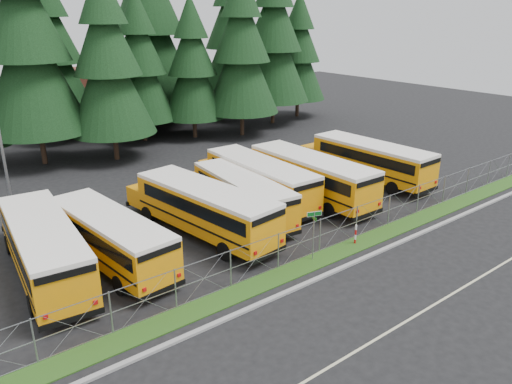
# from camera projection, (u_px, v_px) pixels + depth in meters

# --- Properties ---
(ground) EXTENTS (120.00, 120.00, 0.00)m
(ground) POSITION_uv_depth(u_px,v_px,m) (319.00, 241.00, 28.97)
(ground) COLOR black
(ground) RESTS_ON ground
(curb) EXTENTS (50.00, 0.25, 0.12)m
(curb) POSITION_uv_depth(u_px,v_px,m) (360.00, 260.00, 26.67)
(curb) COLOR gray
(curb) RESTS_ON ground
(grass_verge) EXTENTS (50.00, 1.40, 0.06)m
(grass_verge) POSITION_uv_depth(u_px,v_px,m) (341.00, 251.00, 27.71)
(grass_verge) COLOR #1E4914
(grass_verge) RESTS_ON ground
(road_lane_line) EXTENTS (50.00, 0.12, 0.01)m
(road_lane_line) POSITION_uv_depth(u_px,v_px,m) (442.00, 300.00, 23.07)
(road_lane_line) COLOR beige
(road_lane_line) RESTS_ON ground
(chainlink_fence) EXTENTS (44.00, 0.10, 2.00)m
(chainlink_fence) POSITION_uv_depth(u_px,v_px,m) (333.00, 231.00, 27.89)
(chainlink_fence) COLOR gray
(chainlink_fence) RESTS_ON ground
(brick_building) EXTENTS (22.00, 10.00, 6.00)m
(brick_building) POSITION_uv_depth(u_px,v_px,m) (123.00, 93.00, 60.94)
(brick_building) COLOR brown
(brick_building) RESTS_ON ground
(bus_0) EXTENTS (3.89, 11.86, 3.05)m
(bus_0) POSITION_uv_depth(u_px,v_px,m) (44.00, 249.00, 24.59)
(bus_0) COLOR orange
(bus_0) RESTS_ON ground
(bus_1) EXTENTS (3.61, 11.10, 2.86)m
(bus_1) POSITION_uv_depth(u_px,v_px,m) (107.00, 239.00, 25.94)
(bus_1) COLOR orange
(bus_1) RESTS_ON ground
(bus_3) EXTENTS (4.25, 12.05, 3.09)m
(bus_3) POSITION_uv_depth(u_px,v_px,m) (202.00, 210.00, 29.30)
(bus_3) COLOR orange
(bus_3) RESTS_ON ground
(bus_4) EXTENTS (3.59, 10.85, 2.79)m
(bus_4) POSITION_uv_depth(u_px,v_px,m) (240.00, 196.00, 31.94)
(bus_4) COLOR orange
(bus_4) RESTS_ON ground
(bus_5) EXTENTS (3.14, 11.58, 3.01)m
(bus_5) POSITION_uv_depth(u_px,v_px,m) (257.00, 181.00, 34.40)
(bus_5) COLOR orange
(bus_5) RESTS_ON ground
(bus_6) EXTENTS (2.94, 12.08, 3.16)m
(bus_6) POSITION_uv_depth(u_px,v_px,m) (307.00, 178.00, 34.90)
(bus_6) COLOR orange
(bus_6) RESTS_ON ground
(bus_east) EXTENTS (3.10, 11.71, 3.05)m
(bus_east) POSITION_uv_depth(u_px,v_px,m) (367.00, 162.00, 38.73)
(bus_east) COLOR orange
(bus_east) RESTS_ON ground
(street_sign) EXTENTS (0.80, 0.53, 2.81)m
(street_sign) POSITION_uv_depth(u_px,v_px,m) (314.00, 225.00, 26.07)
(street_sign) COLOR gray
(street_sign) RESTS_ON ground
(striped_bollard) EXTENTS (0.11, 0.11, 1.20)m
(striped_bollard) POSITION_uv_depth(u_px,v_px,m) (355.00, 235.00, 28.38)
(striped_bollard) COLOR #B20C0C
(striped_bollard) RESTS_ON ground
(conifer_3) EXTENTS (8.70, 8.70, 19.23)m
(conifer_3) POSITION_uv_depth(u_px,v_px,m) (28.00, 49.00, 40.22)
(conifer_3) COLOR black
(conifer_3) RESTS_ON ground
(conifer_4) EXTENTS (7.40, 7.40, 16.37)m
(conifer_4) POSITION_uv_depth(u_px,v_px,m) (108.00, 66.00, 41.98)
(conifer_4) COLOR black
(conifer_4) RESTS_ON ground
(conifer_5) EXTENTS (6.70, 6.70, 14.83)m
(conifer_5) POSITION_uv_depth(u_px,v_px,m) (139.00, 66.00, 48.63)
(conifer_5) COLOR black
(conifer_5) RESTS_ON ground
(conifer_6) EXTENTS (6.42, 6.42, 14.20)m
(conifer_6) POSITION_uv_depth(u_px,v_px,m) (192.00, 68.00, 50.08)
(conifer_6) COLOR black
(conifer_6) RESTS_ON ground
(conifer_7) EXTENTS (7.65, 7.65, 16.92)m
(conifer_7) POSITION_uv_depth(u_px,v_px,m) (241.00, 53.00, 50.54)
(conifer_7) COLOR black
(conifer_7) RESTS_ON ground
(conifer_8) EXTENTS (8.25, 8.25, 18.25)m
(conifer_8) POSITION_uv_depth(u_px,v_px,m) (274.00, 43.00, 55.90)
(conifer_8) COLOR black
(conifer_8) RESTS_ON ground
(conifer_9) EXTENTS (6.70, 6.70, 14.82)m
(conifer_9) POSITION_uv_depth(u_px,v_px,m) (299.00, 55.00, 60.33)
(conifer_9) COLOR black
(conifer_9) RESTS_ON ground
(conifer_11) EXTENTS (7.68, 7.68, 17.00)m
(conifer_11) POSITION_uv_depth(u_px,v_px,m) (51.00, 54.00, 48.69)
(conifer_11) COLOR black
(conifer_11) RESTS_ON ground
(conifer_12) EXTENTS (10.12, 10.12, 22.37)m
(conifer_12) POSITION_uv_depth(u_px,v_px,m) (148.00, 24.00, 53.96)
(conifer_12) COLOR black
(conifer_12) RESTS_ON ground
(conifer_13) EXTENTS (8.31, 8.31, 18.38)m
(conifer_13) POSITION_uv_depth(u_px,v_px,m) (232.00, 40.00, 58.84)
(conifer_13) COLOR black
(conifer_13) RESTS_ON ground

